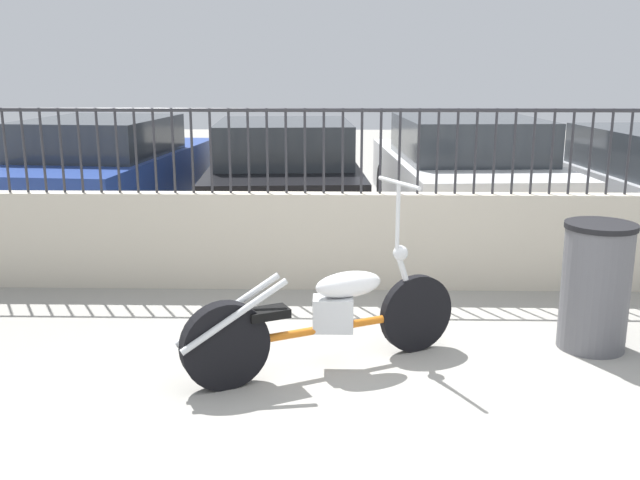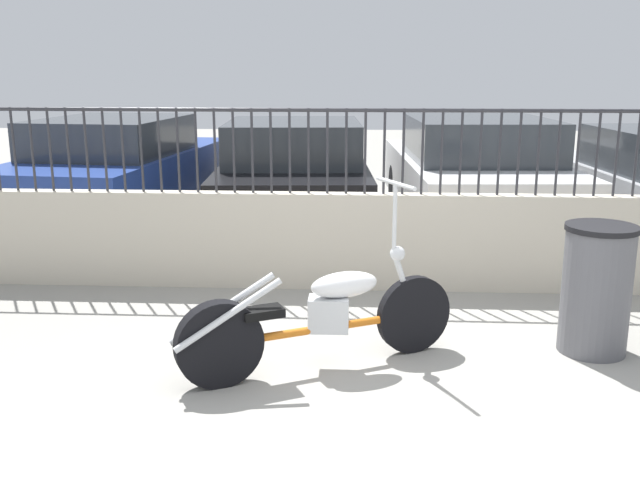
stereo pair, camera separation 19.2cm
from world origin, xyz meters
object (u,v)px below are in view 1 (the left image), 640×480
car_black (284,173)px  motorcycle_orange (315,318)px  car_blue (107,170)px  trash_bin (595,286)px  car_white (463,173)px

car_black → motorcycle_orange: bearing=-177.2°
car_blue → car_black: car_blue is taller
trash_bin → car_blue: car_blue is taller
motorcycle_orange → car_blue: size_ratio=0.43×
car_white → car_blue: bearing=84.1°
trash_bin → car_white: bearing=93.9°
motorcycle_orange → car_white: 4.92m
car_white → car_black: bearing=82.7°
trash_bin → car_white: size_ratio=0.21×
car_black → car_white: car_white is taller
motorcycle_orange → car_black: size_ratio=0.46×
car_blue → car_white: (4.71, -0.20, 0.01)m
motorcycle_orange → trash_bin: size_ratio=2.00×
trash_bin → car_white: 4.13m
trash_bin → car_black: 5.01m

